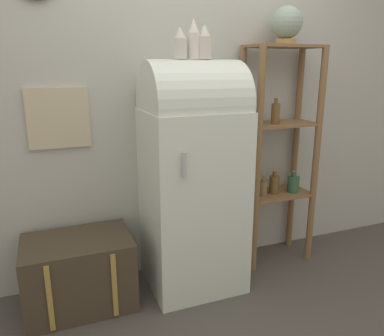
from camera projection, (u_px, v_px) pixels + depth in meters
name	position (u px, v px, depth m)	size (l,w,h in m)	color
ground_plane	(207.00, 301.00, 2.51)	(12.00, 12.00, 0.00)	#4C4742
wall_back	(176.00, 91.00, 2.67)	(7.00, 0.09, 2.70)	#B7B7AD
refrigerator	(193.00, 174.00, 2.53)	(0.63, 0.60, 1.56)	silver
suitcase_trunk	(79.00, 272.00, 2.42)	(0.67, 0.47, 0.46)	#423828
shelf_unit	(279.00, 150.00, 2.87)	(0.56, 0.31, 1.67)	olive
globe	(287.00, 24.00, 2.64)	(0.22, 0.22, 0.26)	#AD8942
vase_left	(180.00, 44.00, 2.29)	(0.09, 0.09, 0.19)	beige
vase_center	(194.00, 40.00, 2.32)	(0.08, 0.08, 0.24)	silver
vase_right	(204.00, 43.00, 2.34)	(0.09, 0.09, 0.21)	beige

